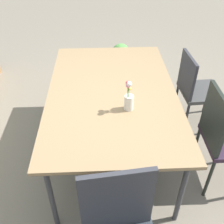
% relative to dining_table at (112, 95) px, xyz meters
% --- Properties ---
extents(ground_plane, '(12.00, 12.00, 0.00)m').
position_rel_dining_table_xyz_m(ground_plane, '(-0.02, 0.07, -0.70)').
color(ground_plane, '#756B5B').
extents(dining_table, '(1.78, 1.13, 0.74)m').
position_rel_dining_table_xyz_m(dining_table, '(0.00, 0.00, 0.00)').
color(dining_table, '#8C704C').
rests_on(dining_table, ground).
extents(chair_near_right, '(0.44, 0.44, 0.86)m').
position_rel_dining_table_xyz_m(chair_near_right, '(0.40, -0.92, -0.21)').
color(chair_near_right, '#3C3C3B').
rests_on(chair_near_right, ground).
extents(chair_near_left, '(0.44, 0.44, 0.95)m').
position_rel_dining_table_xyz_m(chair_near_left, '(-0.40, -0.91, -0.16)').
color(chair_near_left, '#2B1B2C').
rests_on(chair_near_left, ground).
extents(flower_vase, '(0.08, 0.07, 0.27)m').
position_rel_dining_table_xyz_m(flower_vase, '(-0.27, -0.12, 0.14)').
color(flower_vase, silver).
rests_on(flower_vase, dining_table).
extents(potted_plant, '(0.26, 0.26, 0.44)m').
position_rel_dining_table_xyz_m(potted_plant, '(1.66, -0.21, -0.47)').
color(potted_plant, slate).
rests_on(potted_plant, ground).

